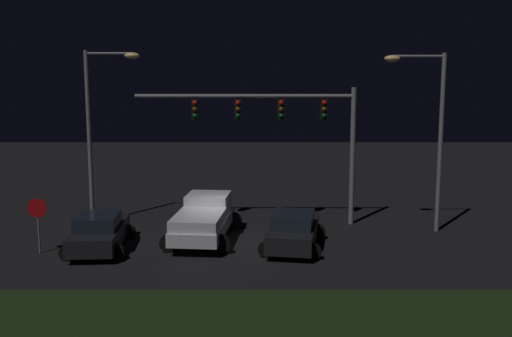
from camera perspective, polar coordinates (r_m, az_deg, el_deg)
ground_plane at (r=25.15m, az=-3.43°, el=-7.23°), size 80.00×80.00×0.00m
grass_median at (r=16.42m, az=-5.39°, el=-15.97°), size 24.60×6.90×0.10m
pickup_truck at (r=25.56m, az=-5.08°, el=-4.67°), size 3.22×5.56×1.80m
car_sedan at (r=24.25m, az=3.60°, el=-6.02°), size 2.95×4.64×1.51m
car_sedan_far at (r=24.80m, az=-15.03°, el=-5.98°), size 2.66×4.50×1.51m
traffic_signal_gantry at (r=27.59m, az=2.45°, el=4.81°), size 10.32×0.56×6.50m
street_lamp_left at (r=28.60m, az=-15.01°, el=4.92°), size 2.58×0.44×8.20m
street_lamp_right at (r=27.33m, az=16.37°, el=4.53°), size 2.74×0.44×8.02m
stop_sign at (r=24.84m, az=-20.46°, el=-4.26°), size 0.76×0.08×2.23m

